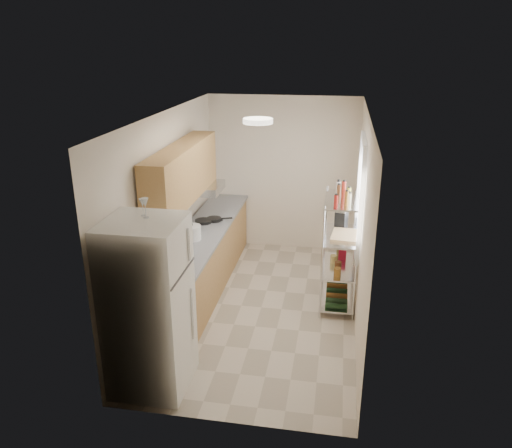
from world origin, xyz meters
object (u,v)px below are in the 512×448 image
at_px(espresso_machine, 341,218).
at_px(frying_pan_large, 203,221).
at_px(refrigerator, 149,306).
at_px(rice_cooker, 192,233).
at_px(cutting_board, 346,235).

bearing_deg(espresso_machine, frying_pan_large, -168.69).
relative_size(refrigerator, rice_cooker, 7.47).
height_order(refrigerator, espresso_machine, refrigerator).
xyz_separation_m(cutting_board, espresso_machine, (-0.07, 0.37, 0.11)).
relative_size(frying_pan_large, cutting_board, 0.53).
relative_size(rice_cooker, cutting_board, 0.52).
relative_size(frying_pan_large, espresso_machine, 1.00).
bearing_deg(rice_cooker, frying_pan_large, 92.22).
bearing_deg(frying_pan_large, cutting_board, -31.14).
relative_size(refrigerator, espresso_machine, 7.42).
bearing_deg(refrigerator, espresso_machine, 51.65).
relative_size(rice_cooker, espresso_machine, 0.99).
relative_size(rice_cooker, frying_pan_large, 1.00).
bearing_deg(frying_pan_large, espresso_machine, -21.29).
bearing_deg(refrigerator, rice_cooker, 92.89).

